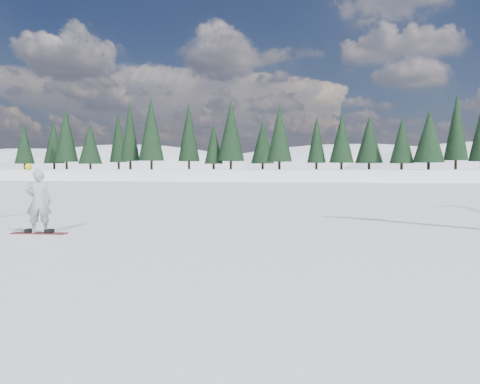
# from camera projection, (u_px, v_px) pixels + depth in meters

# --- Properties ---
(alpine_backdrop) EXTENTS (412.50, 227.00, 53.20)m
(alpine_backdrop) POSITION_uv_depth(u_px,v_px,m) (275.00, 204.00, 201.22)
(alpine_backdrop) COLOR white
(alpine_backdrop) RESTS_ON ground
(snowboarder_woman) EXTENTS (0.75, 0.65, 1.89)m
(snowboarder_woman) POSITION_uv_depth(u_px,v_px,m) (39.00, 201.00, 12.52)
(snowboarder_woman) COLOR #A09FA5
(snowboarder_woman) RESTS_ON ground
(snowboard_woman) EXTENTS (1.52, 0.40, 0.03)m
(snowboard_woman) POSITION_uv_depth(u_px,v_px,m) (39.00, 233.00, 12.57)
(snowboard_woman) COLOR maroon
(snowboard_woman) RESTS_ON ground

